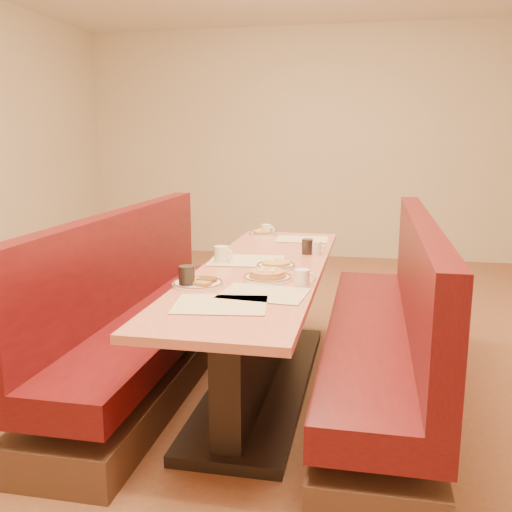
% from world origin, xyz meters
% --- Properties ---
extents(ground, '(8.00, 8.00, 0.00)m').
position_xyz_m(ground, '(0.00, 0.00, 0.00)').
color(ground, '#9E6647').
rests_on(ground, ground).
extents(room_envelope, '(6.04, 8.04, 2.82)m').
position_xyz_m(room_envelope, '(0.00, 0.00, 1.93)').
color(room_envelope, beige).
rests_on(room_envelope, ground).
extents(diner_table, '(0.70, 2.50, 0.75)m').
position_xyz_m(diner_table, '(0.00, 0.00, 0.37)').
color(diner_table, black).
rests_on(diner_table, ground).
extents(booth_left, '(0.55, 2.50, 1.05)m').
position_xyz_m(booth_left, '(-0.73, 0.00, 0.36)').
color(booth_left, '#4C3326').
rests_on(booth_left, ground).
extents(booth_right, '(0.55, 2.50, 1.05)m').
position_xyz_m(booth_right, '(0.73, 0.00, 0.36)').
color(booth_right, '#4C3326').
rests_on(booth_right, ground).
extents(placemat_near_left, '(0.45, 0.37, 0.00)m').
position_xyz_m(placemat_near_left, '(-0.04, -0.79, 0.75)').
color(placemat_near_left, beige).
rests_on(placemat_near_left, diner_table).
extents(placemat_near_right, '(0.43, 0.34, 0.00)m').
position_xyz_m(placemat_near_right, '(0.12, -0.56, 0.75)').
color(placemat_near_right, beige).
rests_on(placemat_near_right, diner_table).
extents(placemat_far_left, '(0.47, 0.37, 0.00)m').
position_xyz_m(placemat_far_left, '(-0.12, 0.15, 0.75)').
color(placemat_far_left, beige).
rests_on(placemat_far_left, diner_table).
extents(placemat_far_right, '(0.39, 0.30, 0.00)m').
position_xyz_m(placemat_far_right, '(0.12, 0.95, 0.75)').
color(placemat_far_right, beige).
rests_on(placemat_far_right, diner_table).
extents(pancake_plate, '(0.26, 0.26, 0.06)m').
position_xyz_m(pancake_plate, '(0.09, -0.28, 0.77)').
color(pancake_plate, white).
rests_on(pancake_plate, diner_table).
extents(eggs_plate, '(0.26, 0.26, 0.05)m').
position_xyz_m(eggs_plate, '(-0.24, -0.48, 0.77)').
color(eggs_plate, white).
rests_on(eggs_plate, diner_table).
extents(extra_plate_mid, '(0.23, 0.23, 0.05)m').
position_xyz_m(extra_plate_mid, '(0.08, 0.00, 0.77)').
color(extra_plate_mid, white).
rests_on(extra_plate_mid, diner_table).
extents(extra_plate_far, '(0.22, 0.22, 0.04)m').
position_xyz_m(extra_plate_far, '(-0.20, 1.10, 0.76)').
color(extra_plate_far, white).
rests_on(extra_plate_far, diner_table).
extents(coffee_mug_a, '(0.11, 0.08, 0.08)m').
position_xyz_m(coffee_mug_a, '(0.28, -0.36, 0.79)').
color(coffee_mug_a, white).
rests_on(coffee_mug_a, diner_table).
extents(coffee_mug_b, '(0.12, 0.09, 0.10)m').
position_xyz_m(coffee_mug_b, '(-0.26, 0.10, 0.80)').
color(coffee_mug_b, white).
rests_on(coffee_mug_b, diner_table).
extents(coffee_mug_c, '(0.10, 0.08, 0.08)m').
position_xyz_m(coffee_mug_c, '(0.27, 0.45, 0.79)').
color(coffee_mug_c, white).
rests_on(coffee_mug_c, diner_table).
extents(coffee_mug_d, '(0.11, 0.08, 0.08)m').
position_xyz_m(coffee_mug_d, '(-0.17, 1.10, 0.79)').
color(coffee_mug_d, white).
rests_on(coffee_mug_d, diner_table).
extents(soda_tumbler_near, '(0.08, 0.08, 0.11)m').
position_xyz_m(soda_tumbler_near, '(-0.28, -0.52, 0.81)').
color(soda_tumbler_near, black).
rests_on(soda_tumbler_near, diner_table).
extents(soda_tumbler_mid, '(0.07, 0.07, 0.10)m').
position_xyz_m(soda_tumbler_mid, '(0.22, 0.44, 0.80)').
color(soda_tumbler_mid, black).
rests_on(soda_tumbler_mid, diner_table).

